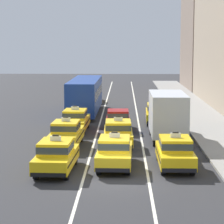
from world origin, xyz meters
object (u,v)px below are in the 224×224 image
at_px(bus_left_fourth, 85,94).
at_px(taxi_right_nearest, 175,152).
at_px(box_truck_right_second, 167,114).
at_px(taxi_right_third, 157,113).
at_px(taxi_left_third, 75,120).
at_px(sedan_center_third, 118,120).
at_px(taxi_center_nearest, 115,151).
at_px(taxi_left_second, 66,133).
at_px(taxi_center_second, 118,133).
at_px(taxi_left_fifth, 91,94).
at_px(taxi_left_nearest, 56,155).

bearing_deg(bus_left_fourth, taxi_right_nearest, -72.47).
distance_m(box_truck_right_second, taxi_right_third, 6.69).
bearing_deg(taxi_left_third, taxi_right_nearest, -59.23).
distance_m(bus_left_fourth, sedan_center_third, 9.57).
height_order(sedan_center_third, box_truck_right_second, box_truck_right_second).
bearing_deg(box_truck_right_second, taxi_left_third, 156.50).
xyz_separation_m(taxi_center_nearest, sedan_center_third, (0.05, 11.14, -0.03)).
distance_m(taxi_left_third, bus_left_fourth, 9.42).
xyz_separation_m(taxi_left_second, taxi_center_second, (3.32, 0.29, 0.00)).
relative_size(taxi_left_fifth, taxi_center_second, 1.00).
height_order(taxi_center_second, sedan_center_third, taxi_center_second).
height_order(taxi_left_third, taxi_left_fifth, same).
bearing_deg(taxi_left_fifth, taxi_center_nearest, -83.73).
distance_m(taxi_left_third, taxi_center_nearest, 11.19).
relative_size(taxi_center_nearest, box_truck_right_second, 0.66).
bearing_deg(sedan_center_third, taxi_left_second, -118.89).
bearing_deg(taxi_center_second, taxi_left_third, 122.22).
bearing_deg(sedan_center_third, taxi_left_nearest, -104.15).
distance_m(bus_left_fourth, box_truck_right_second, 13.87).
height_order(taxi_left_fifth, taxi_right_nearest, same).
bearing_deg(taxi_left_second, taxi_left_fifth, 90.05).
distance_m(bus_left_fourth, taxi_right_third, 8.51).
bearing_deg(taxi_left_third, taxi_left_nearest, -89.29).
xyz_separation_m(taxi_left_third, taxi_right_third, (6.37, 3.77, 0.00)).
bearing_deg(taxi_left_third, taxi_center_nearest, -73.66).
height_order(bus_left_fourth, taxi_right_nearest, bus_left_fourth).
distance_m(taxi_left_fifth, taxi_right_third, 16.14).
height_order(taxi_left_nearest, taxi_right_third, same).
distance_m(taxi_center_second, taxi_right_third, 9.48).
bearing_deg(taxi_center_nearest, sedan_center_third, 89.76).
distance_m(taxi_center_nearest, box_truck_right_second, 8.64).
bearing_deg(taxi_left_third, box_truck_right_second, -23.50).
relative_size(taxi_left_nearest, taxi_center_second, 1.01).
bearing_deg(taxi_left_third, taxi_right_third, 30.63).
height_order(taxi_center_second, taxi_right_third, same).
xyz_separation_m(taxi_left_nearest, taxi_left_fifth, (-0.22, 30.27, 0.00)).
distance_m(taxi_left_third, taxi_center_second, 6.14).
relative_size(bus_left_fourth, taxi_center_nearest, 2.44).
distance_m(sedan_center_third, box_truck_right_second, 4.78).
height_order(taxi_left_third, taxi_center_nearest, same).
xyz_separation_m(taxi_left_third, taxi_left_fifth, (-0.07, 18.58, 0.00)).
xyz_separation_m(taxi_left_fifth, sedan_center_third, (3.27, -18.18, -0.03)).
distance_m(bus_left_fourth, taxi_center_second, 14.95).
distance_m(sedan_center_third, taxi_right_nearest, 11.54).
bearing_deg(taxi_left_nearest, taxi_center_second, 64.35).
bearing_deg(taxi_center_second, taxi_right_nearest, -60.63).
height_order(bus_left_fourth, taxi_center_nearest, bus_left_fourth).
distance_m(taxi_left_fifth, taxi_center_second, 24.00).
distance_m(taxi_left_fifth, taxi_center_nearest, 29.49).
relative_size(sedan_center_third, taxi_right_nearest, 0.95).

